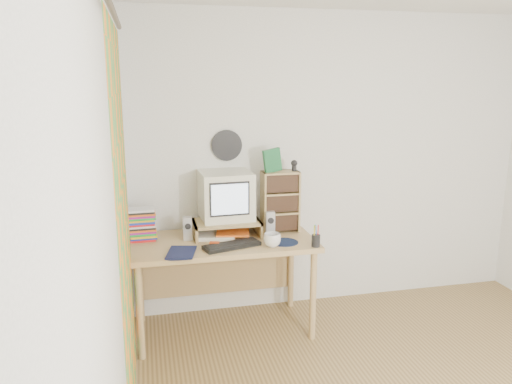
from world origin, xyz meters
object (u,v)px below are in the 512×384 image
desk (222,254)px  mug (272,240)px  cd_rack (280,202)px  crt_monitor (227,196)px  diary (168,251)px  keyboard (232,245)px  dvd_stack (142,222)px

desk → mug: mug is taller
mug → cd_rack: bearing=66.2°
desk → crt_monitor: (0.06, 0.09, 0.44)m
cd_rack → diary: size_ratio=2.11×
crt_monitor → keyboard: (-0.02, -0.33, -0.29)m
cd_rack → mug: bearing=-113.7°
keyboard → mug: 0.30m
crt_monitor → diary: 0.68m
keyboard → diary: size_ratio=1.82×
desk → keyboard: 0.29m
diary → desk: bearing=47.8°
cd_rack → dvd_stack: bearing=179.5°
keyboard → diary: 0.47m
crt_monitor → keyboard: 0.44m
keyboard → cd_rack: cd_rack is taller
keyboard → dvd_stack: (-0.63, 0.32, 0.13)m
crt_monitor → cd_rack: crt_monitor is taller
crt_monitor → mug: crt_monitor is taller
desk → diary: 0.54m
desk → mug: (0.33, -0.30, 0.18)m
desk → keyboard: (0.04, -0.25, 0.15)m
dvd_stack → keyboard: bearing=-28.2°
desk → dvd_stack: dvd_stack is taller
mug → diary: 0.76m
diary → cd_rack: bearing=34.4°
crt_monitor → dvd_stack: 0.68m
diary → keyboard: bearing=18.9°
crt_monitor → desk: bearing=-127.5°
keyboard → cd_rack: 0.59m
keyboard → diary: diary is taller
diary → crt_monitor: bearing=51.3°
cd_rack → keyboard: bearing=-145.4°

